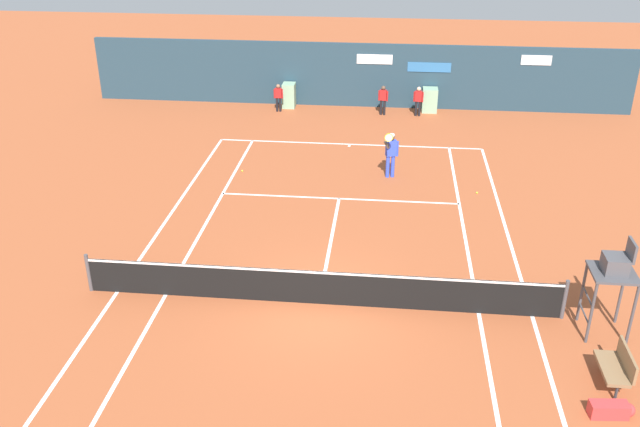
{
  "coord_description": "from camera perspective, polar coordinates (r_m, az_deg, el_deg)",
  "views": [
    {
      "loc": [
        1.57,
        -14.61,
        9.73
      ],
      "look_at": [
        -0.35,
        3.57,
        0.8
      ],
      "focal_mm": 38.63,
      "sensor_mm": 36.0,
      "label": 1
    }
  ],
  "objects": [
    {
      "name": "tennis_ball_mid_court",
      "position": [
        25.52,
        -6.46,
        3.53
      ],
      "size": [
        0.07,
        0.07,
        0.07
      ],
      "primitive_type": "sphere",
      "color": "#CCE033",
      "rests_on": "ground_plane"
    },
    {
      "name": "player_on_baseline",
      "position": [
        24.65,
        5.89,
        5.13
      ],
      "size": [
        0.53,
        0.78,
        1.86
      ],
      "rotation": [
        0.0,
        0.0,
        3.37
      ],
      "color": "blue",
      "rests_on": "ground_plane"
    },
    {
      "name": "tennis_net",
      "position": [
        17.35,
        -0.1,
        -6.06
      ],
      "size": [
        12.1,
        0.1,
        1.07
      ],
      "color": "#4C4C51",
      "rests_on": "ground_plane"
    },
    {
      "name": "ground_plane",
      "position": [
        18.1,
        0.1,
        -6.46
      ],
      "size": [
        80.0,
        80.0,
        0.01
      ],
      "color": "#A8512D"
    },
    {
      "name": "tennis_ball_by_sideline",
      "position": [
        24.16,
        12.87,
        1.69
      ],
      "size": [
        0.07,
        0.07,
        0.07
      ],
      "primitive_type": "sphere",
      "color": "#CCE033",
      "rests_on": "ground_plane"
    },
    {
      "name": "ball_kid_left_post",
      "position": [
        31.66,
        8.15,
        9.35
      ],
      "size": [
        0.45,
        0.21,
        1.35
      ],
      "rotation": [
        0.0,
        0.0,
        3.0
      ],
      "color": "black",
      "rests_on": "ground_plane"
    },
    {
      "name": "ball_kid_centre_post",
      "position": [
        31.64,
        5.25,
        9.49
      ],
      "size": [
        0.45,
        0.22,
        1.35
      ],
      "rotation": [
        0.0,
        0.0,
        2.97
      ],
      "color": "black",
      "rests_on": "ground_plane"
    },
    {
      "name": "player_bench",
      "position": [
        16.08,
        23.42,
        -11.47
      ],
      "size": [
        0.54,
        1.16,
        0.88
      ],
      "rotation": [
        0.0,
        0.0,
        1.57
      ],
      "color": "#38383D",
      "rests_on": "ground_plane"
    },
    {
      "name": "equipment_bag",
      "position": [
        15.46,
        23.12,
        -14.72
      ],
      "size": [
        0.92,
        0.36,
        0.32
      ],
      "color": "#DB3838",
      "rests_on": "ground_plane"
    },
    {
      "name": "ball_kid_right_post",
      "position": [
        32.06,
        -3.47,
        9.7
      ],
      "size": [
        0.43,
        0.18,
        1.28
      ],
      "rotation": [
        0.0,
        0.0,
        3.17
      ],
      "color": "black",
      "rests_on": "ground_plane"
    },
    {
      "name": "umpire_chair",
      "position": [
        17.08,
        23.18,
        -4.44
      ],
      "size": [
        1.0,
        1.0,
        2.46
      ],
      "rotation": [
        0.0,
        0.0,
        1.57
      ],
      "color": "#47474C",
      "rests_on": "ground_plane"
    },
    {
      "name": "sponsor_back_wall",
      "position": [
        32.69,
        3.18,
        11.28
      ],
      "size": [
        25.0,
        1.02,
        2.94
      ],
      "color": "#233D4C",
      "rests_on": "ground_plane"
    }
  ]
}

